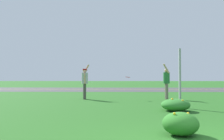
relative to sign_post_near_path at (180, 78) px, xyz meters
name	(u,v)px	position (x,y,z in m)	size (l,w,h in m)	color
ground_plane	(146,98)	(-0.79, 4.02, -1.13)	(120.00, 120.00, 0.00)	#26601E
highway_strip	(134,89)	(-0.79, 13.81, -1.13)	(120.00, 7.94, 0.01)	#424244
highway_center_stripe	(134,89)	(-0.79, 13.81, -1.12)	(120.00, 0.16, 0.00)	yellow
daylily_clump_mid_right	(176,105)	(-0.38, -0.87, -0.92)	(0.99, 1.00, 0.45)	#337F2D
daylily_clump_front_right	(180,124)	(-1.13, -4.38, -0.90)	(0.72, 0.76, 0.48)	#2D7526
sign_post_near_path	(180,78)	(0.00, 0.00, 0.00)	(0.07, 0.10, 2.27)	#93969B
person_thrower_red_cap_gray_shirt	(85,81)	(-4.11, 3.50, -0.14)	(0.40, 0.49, 1.86)	#B2B2B7
person_catcher_green_shirt	(166,81)	(0.23, 3.64, -0.15)	(0.40, 0.49, 1.89)	#287038
frisbee_red	(128,77)	(-1.83, 3.51, 0.03)	(0.24, 0.24, 0.07)	red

